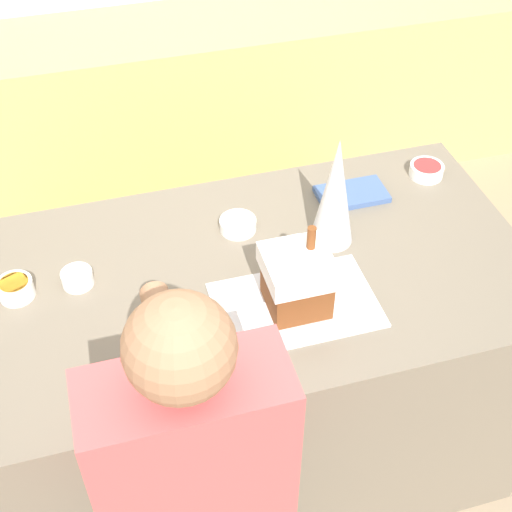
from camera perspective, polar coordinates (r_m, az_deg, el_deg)
ground_plane at (r=2.83m, az=-1.38°, el=-15.22°), size 12.00×12.00×0.00m
back_cabinet_block at (r=3.77m, az=-8.52°, el=11.35°), size 6.00×0.60×0.89m
kitchen_island at (r=2.44m, az=-1.57°, el=-9.43°), size 1.79×0.91×0.94m
baking_tray at (r=2.00m, az=3.19°, el=-3.92°), size 0.45×0.29×0.01m
gingerbread_house at (r=1.93m, az=3.31°, el=-1.92°), size 0.18×0.18×0.25m
decorative_tree at (r=2.09m, az=6.35°, el=5.10°), size 0.13×0.13×0.36m
candy_bowl_near_tray_right at (r=2.22m, az=-1.46°, el=2.56°), size 0.11×0.11×0.04m
candy_bowl_beside_tree at (r=2.10m, az=-14.11°, el=-1.68°), size 0.09×0.09×0.04m
candy_bowl_near_tray_left at (r=2.11m, az=-18.69°, el=-2.45°), size 0.10×0.10×0.05m
candy_bowl_far_left at (r=2.50m, az=13.48°, el=6.72°), size 0.11×0.11×0.04m
cookbook at (r=2.37m, az=7.66°, el=4.93°), size 0.23×0.13×0.02m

